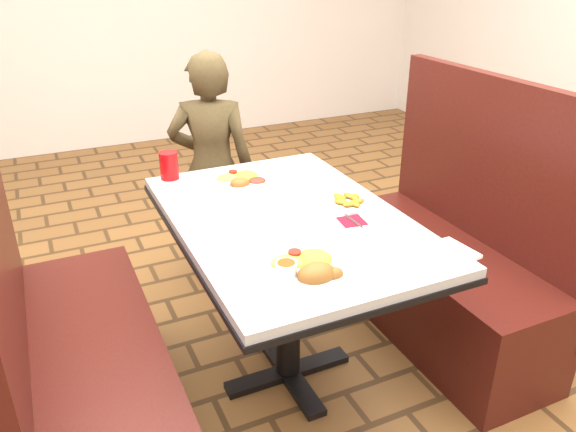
{
  "coord_description": "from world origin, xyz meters",
  "views": [
    {
      "loc": [
        -0.79,
        -1.69,
        1.64
      ],
      "look_at": [
        0.0,
        0.0,
        0.75
      ],
      "focal_mm": 35.0,
      "sensor_mm": 36.0,
      "label": 1
    }
  ],
  "objects_px": {
    "booth_bench_left": "(80,367)",
    "far_dinner_plate": "(242,178)",
    "dining_table": "(288,239)",
    "plantain_plate": "(348,202)",
    "booth_bench_right": "(447,268)",
    "red_tumbler": "(169,166)",
    "diner_person": "(212,168)",
    "near_dinner_plate": "(310,264)"
  },
  "relations": [
    {
      "from": "red_tumbler",
      "to": "far_dinner_plate",
      "type": "bearing_deg",
      "value": -34.21
    },
    {
      "from": "dining_table",
      "to": "booth_bench_right",
      "type": "bearing_deg",
      "value": 0.0
    },
    {
      "from": "diner_person",
      "to": "red_tumbler",
      "type": "distance_m",
      "value": 0.56
    },
    {
      "from": "diner_person",
      "to": "plantain_plate",
      "type": "height_order",
      "value": "diner_person"
    },
    {
      "from": "dining_table",
      "to": "red_tumbler",
      "type": "relative_size",
      "value": 10.29
    },
    {
      "from": "booth_bench_right",
      "to": "near_dinner_plate",
      "type": "height_order",
      "value": "booth_bench_right"
    },
    {
      "from": "dining_table",
      "to": "red_tumbler",
      "type": "height_order",
      "value": "red_tumbler"
    },
    {
      "from": "diner_person",
      "to": "near_dinner_plate",
      "type": "bearing_deg",
      "value": 108.68
    },
    {
      "from": "near_dinner_plate",
      "to": "far_dinner_plate",
      "type": "xyz_separation_m",
      "value": [
        0.07,
        0.77,
        -0.01
      ]
    },
    {
      "from": "booth_bench_right",
      "to": "red_tumbler",
      "type": "height_order",
      "value": "booth_bench_right"
    },
    {
      "from": "far_dinner_plate",
      "to": "plantain_plate",
      "type": "xyz_separation_m",
      "value": [
        0.29,
        -0.38,
        -0.01
      ]
    },
    {
      "from": "plantain_plate",
      "to": "red_tumbler",
      "type": "bearing_deg",
      "value": 134.72
    },
    {
      "from": "booth_bench_right",
      "to": "red_tumbler",
      "type": "distance_m",
      "value": 1.32
    },
    {
      "from": "diner_person",
      "to": "plantain_plate",
      "type": "xyz_separation_m",
      "value": [
        0.24,
        -0.98,
        0.16
      ]
    },
    {
      "from": "dining_table",
      "to": "far_dinner_plate",
      "type": "distance_m",
      "value": 0.4
    },
    {
      "from": "diner_person",
      "to": "far_dinner_plate",
      "type": "relative_size",
      "value": 4.78
    },
    {
      "from": "diner_person",
      "to": "dining_table",
      "type": "bearing_deg",
      "value": 112.99
    },
    {
      "from": "booth_bench_right",
      "to": "red_tumbler",
      "type": "xyz_separation_m",
      "value": [
        -1.1,
        0.56,
        0.48
      ]
    },
    {
      "from": "booth_bench_left",
      "to": "far_dinner_plate",
      "type": "height_order",
      "value": "booth_bench_left"
    },
    {
      "from": "plantain_plate",
      "to": "red_tumbler",
      "type": "relative_size",
      "value": 1.63
    },
    {
      "from": "dining_table",
      "to": "booth_bench_right",
      "type": "distance_m",
      "value": 0.86
    },
    {
      "from": "booth_bench_left",
      "to": "red_tumbler",
      "type": "height_order",
      "value": "booth_bench_left"
    },
    {
      "from": "dining_table",
      "to": "plantain_plate",
      "type": "height_order",
      "value": "plantain_plate"
    },
    {
      "from": "booth_bench_left",
      "to": "near_dinner_plate",
      "type": "bearing_deg",
      "value": -29.59
    },
    {
      "from": "dining_table",
      "to": "far_dinner_plate",
      "type": "xyz_separation_m",
      "value": [
        -0.04,
        0.38,
        0.12
      ]
    },
    {
      "from": "booth_bench_left",
      "to": "booth_bench_right",
      "type": "bearing_deg",
      "value": 0.0
    },
    {
      "from": "booth_bench_left",
      "to": "far_dinner_plate",
      "type": "relative_size",
      "value": 4.75
    },
    {
      "from": "near_dinner_plate",
      "to": "red_tumbler",
      "type": "height_order",
      "value": "red_tumbler"
    },
    {
      "from": "booth_bench_left",
      "to": "red_tumbler",
      "type": "relative_size",
      "value": 10.19
    },
    {
      "from": "booth_bench_right",
      "to": "red_tumbler",
      "type": "bearing_deg",
      "value": 153.2
    },
    {
      "from": "diner_person",
      "to": "far_dinner_plate",
      "type": "xyz_separation_m",
      "value": [
        -0.05,
        -0.6,
        0.17
      ]
    },
    {
      "from": "dining_table",
      "to": "plantain_plate",
      "type": "xyz_separation_m",
      "value": [
        0.25,
        -0.0,
        0.11
      ]
    },
    {
      "from": "diner_person",
      "to": "booth_bench_right",
      "type": "bearing_deg",
      "value": 152.6
    },
    {
      "from": "near_dinner_plate",
      "to": "booth_bench_left",
      "type": "bearing_deg",
      "value": 150.41
    },
    {
      "from": "plantain_plate",
      "to": "dining_table",
      "type": "bearing_deg",
      "value": 178.99
    },
    {
      "from": "booth_bench_left",
      "to": "near_dinner_plate",
      "type": "xyz_separation_m",
      "value": [
        0.69,
        -0.39,
        0.45
      ]
    },
    {
      "from": "near_dinner_plate",
      "to": "far_dinner_plate",
      "type": "distance_m",
      "value": 0.77
    },
    {
      "from": "diner_person",
      "to": "red_tumbler",
      "type": "height_order",
      "value": "diner_person"
    },
    {
      "from": "far_dinner_plate",
      "to": "dining_table",
      "type": "bearing_deg",
      "value": -84.26
    },
    {
      "from": "diner_person",
      "to": "booth_bench_left",
      "type": "bearing_deg",
      "value": 74.07
    },
    {
      "from": "booth_bench_left",
      "to": "near_dinner_plate",
      "type": "relative_size",
      "value": 4.32
    },
    {
      "from": "diner_person",
      "to": "red_tumbler",
      "type": "xyz_separation_m",
      "value": [
        -0.32,
        -0.42,
        0.2
      ]
    }
  ]
}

